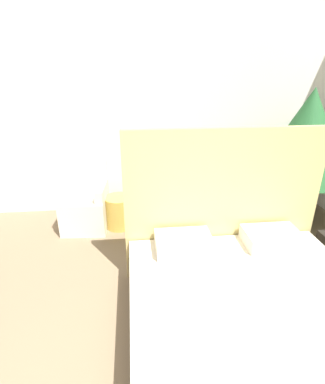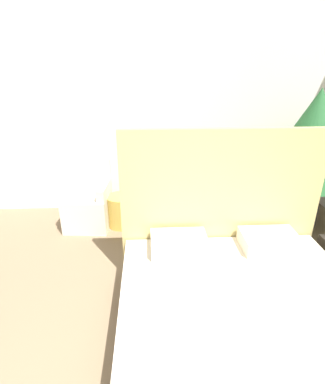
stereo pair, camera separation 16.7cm
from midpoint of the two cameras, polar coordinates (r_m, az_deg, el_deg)
wall_back at (r=4.32m, az=-3.28°, el=15.10°), size 10.00×0.06×2.90m
bed at (r=2.57m, az=16.88°, el=-21.51°), size 1.93×2.00×1.54m
armchair_near_window_left at (r=4.16m, az=-12.85°, el=-2.53°), size 0.61×0.62×0.87m
armchair_near_window_right at (r=4.10m, az=-0.48°, el=-2.31°), size 0.60×0.61×0.87m
potted_palm at (r=4.26m, az=27.67°, el=8.81°), size 1.16×1.16×1.81m
side_table at (r=4.10m, az=-6.70°, el=-3.59°), size 0.37×0.37×0.43m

